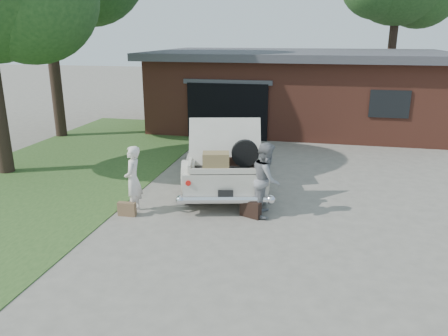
# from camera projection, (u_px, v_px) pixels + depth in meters

# --- Properties ---
(ground) EXTENTS (90.00, 90.00, 0.00)m
(ground) POSITION_uv_depth(u_px,v_px,m) (218.00, 223.00, 9.71)
(ground) COLOR gray
(ground) RESTS_ON ground
(grass_strip) EXTENTS (6.00, 16.00, 0.02)m
(grass_strip) POSITION_uv_depth(u_px,v_px,m) (69.00, 168.00, 13.64)
(grass_strip) COLOR #2D4C1E
(grass_strip) RESTS_ON ground
(house) EXTENTS (12.80, 7.80, 3.30)m
(house) POSITION_uv_depth(u_px,v_px,m) (297.00, 88.00, 19.72)
(house) COLOR brown
(house) RESTS_ON ground
(sedan) EXTENTS (3.18, 5.62, 2.08)m
(sedan) POSITION_uv_depth(u_px,v_px,m) (224.00, 154.00, 12.29)
(sedan) COLOR beige
(sedan) RESTS_ON ground
(woman_left) EXTENTS (0.49, 0.65, 1.60)m
(woman_left) POSITION_uv_depth(u_px,v_px,m) (133.00, 180.00, 10.06)
(woman_left) COLOR silver
(woman_left) RESTS_ON ground
(woman_right) EXTENTS (0.70, 0.87, 1.71)m
(woman_right) POSITION_uv_depth(u_px,v_px,m) (266.00, 179.00, 9.95)
(woman_right) COLOR gray
(woman_right) RESTS_ON ground
(suitcase_left) EXTENTS (0.42, 0.14, 0.33)m
(suitcase_left) POSITION_uv_depth(u_px,v_px,m) (127.00, 209.00, 10.05)
(suitcase_left) COLOR #826142
(suitcase_left) RESTS_ON ground
(suitcase_right) EXTENTS (0.52, 0.34, 0.38)m
(suitcase_right) POSITION_uv_depth(u_px,v_px,m) (251.00, 209.00, 9.97)
(suitcase_right) COLOR black
(suitcase_right) RESTS_ON ground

